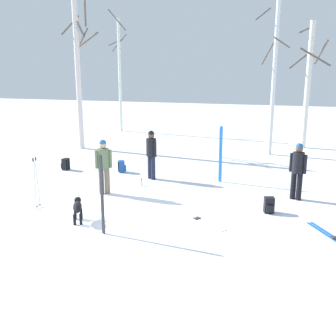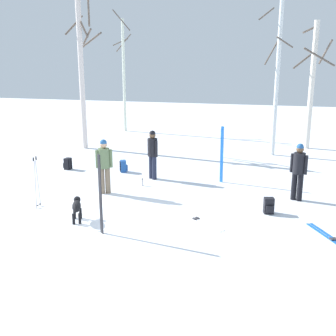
# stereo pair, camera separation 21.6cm
# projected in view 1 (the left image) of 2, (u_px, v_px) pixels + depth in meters

# --- Properties ---
(ground_plane) EXTENTS (60.00, 60.00, 0.00)m
(ground_plane) POSITION_uv_depth(u_px,v_px,m) (128.00, 220.00, 10.78)
(ground_plane) COLOR white
(person_0) EXTENTS (0.47, 0.34, 1.72)m
(person_0) POSITION_uv_depth(u_px,v_px,m) (104.00, 163.00, 12.68)
(person_0) COLOR #72604C
(person_0) RESTS_ON ground_plane
(person_1) EXTENTS (0.49, 0.34, 1.72)m
(person_1) POSITION_uv_depth(u_px,v_px,m) (298.00, 168.00, 12.16)
(person_1) COLOR black
(person_1) RESTS_ON ground_plane
(person_2) EXTENTS (0.44, 0.34, 1.72)m
(person_2) POSITION_uv_depth(u_px,v_px,m) (151.00, 152.00, 14.29)
(person_2) COLOR #1E2338
(person_2) RESTS_ON ground_plane
(dog) EXTENTS (0.45, 0.83, 0.57)m
(dog) POSITION_uv_depth(u_px,v_px,m) (78.00, 207.00, 10.62)
(dog) COLOR black
(dog) RESTS_ON ground_plane
(ski_pair_planted_0) EXTENTS (0.13, 0.10, 1.92)m
(ski_pair_planted_0) POSITION_uv_depth(u_px,v_px,m) (221.00, 155.00, 13.95)
(ski_pair_planted_0) COLOR blue
(ski_pair_planted_0) RESTS_ON ground_plane
(ski_pair_planted_1) EXTENTS (0.11, 0.10, 1.95)m
(ski_pair_planted_1) POSITION_uv_depth(u_px,v_px,m) (102.00, 195.00, 9.70)
(ski_pair_planted_1) COLOR black
(ski_pair_planted_1) RESTS_ON ground_plane
(ski_pair_lying_0) EXTENTS (1.08, 1.76, 0.05)m
(ski_pair_lying_0) POSITION_uv_depth(u_px,v_px,m) (333.00, 238.00, 9.69)
(ski_pair_lying_0) COLOR blue
(ski_pair_lying_0) RESTS_ON ground_plane
(ski_pair_lying_1) EXTENTS (1.60, 1.29, 0.05)m
(ski_pair_lying_1) POSITION_uv_depth(u_px,v_px,m) (198.00, 219.00, 10.80)
(ski_pair_lying_1) COLOR white
(ski_pair_lying_1) RESTS_ON ground_plane
(ski_poles_0) EXTENTS (0.07, 0.23, 1.47)m
(ski_poles_0) POSITION_uv_depth(u_px,v_px,m) (36.00, 181.00, 11.47)
(ski_poles_0) COLOR #B2B2BC
(ski_poles_0) RESTS_ON ground_plane
(backpack_0) EXTENTS (0.31, 0.28, 0.44)m
(backpack_0) POSITION_uv_depth(u_px,v_px,m) (66.00, 164.00, 15.68)
(backpack_0) COLOR black
(backpack_0) RESTS_ON ground_plane
(backpack_1) EXTENTS (0.34, 0.32, 0.44)m
(backpack_1) POSITION_uv_depth(u_px,v_px,m) (122.00, 167.00, 15.35)
(backpack_1) COLOR #1E4C99
(backpack_1) RESTS_ON ground_plane
(backpack_2) EXTENTS (0.30, 0.33, 0.44)m
(backpack_2) POSITION_uv_depth(u_px,v_px,m) (269.00, 205.00, 11.26)
(backpack_2) COLOR black
(backpack_2) RESTS_ON ground_plane
(water_bottle_0) EXTENTS (0.06, 0.06, 0.25)m
(water_bottle_0) POSITION_uv_depth(u_px,v_px,m) (141.00, 182.00, 13.69)
(water_bottle_0) COLOR silver
(water_bottle_0) RESTS_ON ground_plane
(birch_tree_0) EXTENTS (1.60, 1.26, 6.73)m
(birch_tree_0) POSITION_uv_depth(u_px,v_px,m) (79.00, 71.00, 18.69)
(birch_tree_0) COLOR silver
(birch_tree_0) RESTS_ON ground_plane
(birch_tree_1) EXTENTS (1.24, 1.25, 6.71)m
(birch_tree_1) POSITION_uv_depth(u_px,v_px,m) (120.00, 74.00, 23.51)
(birch_tree_1) COLOR silver
(birch_tree_1) RESTS_ON ground_plane
(birch_tree_2) EXTENTS (1.45, 1.44, 6.76)m
(birch_tree_2) POSITION_uv_depth(u_px,v_px,m) (274.00, 74.00, 17.43)
(birch_tree_2) COLOR silver
(birch_tree_2) RESTS_ON ground_plane
(birch_tree_3) EXTENTS (1.77, 1.78, 5.76)m
(birch_tree_3) POSITION_uv_depth(u_px,v_px,m) (308.00, 83.00, 18.95)
(birch_tree_3) COLOR silver
(birch_tree_3) RESTS_ON ground_plane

